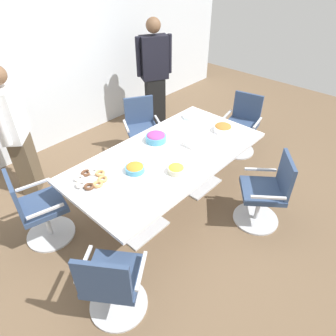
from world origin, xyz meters
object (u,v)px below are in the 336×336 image
at_px(conference_table, 168,163).
at_px(snack_bowl_pretzels, 223,128).
at_px(snack_bowl_chips_yellow, 176,169).
at_px(snack_bowl_candy_mix, 156,137).
at_px(donut_platter, 91,179).
at_px(office_chair_0, 241,127).
at_px(office_chair_3, 113,285).
at_px(plate_stack, 191,116).
at_px(person_standing_1, 155,73).
at_px(office_chair_1, 142,132).
at_px(office_chair_2, 38,211).
at_px(snack_bowl_chips_orange, 135,168).
at_px(office_chair_4, 266,195).
at_px(napkin_pile, 192,143).
at_px(person_standing_0, 16,132).

relative_size(conference_table, snack_bowl_pretzels, 9.95).
bearing_deg(snack_bowl_chips_yellow, snack_bowl_pretzels, 6.98).
height_order(snack_bowl_candy_mix, snack_bowl_chips_yellow, snack_bowl_candy_mix).
distance_m(snack_bowl_pretzels, donut_platter, 1.82).
height_order(office_chair_0, office_chair_3, same).
height_order(office_chair_3, plate_stack, office_chair_3).
xyz_separation_m(person_standing_1, snack_bowl_candy_mix, (-1.30, -1.30, -0.15)).
bearing_deg(plate_stack, office_chair_1, 117.28).
bearing_deg(conference_table, plate_stack, 23.18).
relative_size(office_chair_1, office_chair_2, 1.00).
xyz_separation_m(office_chair_2, snack_bowl_chips_orange, (0.90, -0.60, 0.39)).
relative_size(conference_table, donut_platter, 6.80).
height_order(snack_bowl_candy_mix, snack_bowl_chips_orange, snack_bowl_candy_mix).
xyz_separation_m(office_chair_3, plate_stack, (2.28, 1.02, 0.37)).
distance_m(office_chair_1, office_chair_3, 2.57).
relative_size(office_chair_0, snack_bowl_candy_mix, 3.57).
height_order(office_chair_1, snack_bowl_pretzels, office_chair_1).
height_order(office_chair_0, snack_bowl_pretzels, office_chair_0).
relative_size(person_standing_1, snack_bowl_pretzels, 7.57).
distance_m(office_chair_1, snack_bowl_candy_mix, 0.94).
distance_m(person_standing_1, snack_bowl_chips_orange, 2.46).
distance_m(office_chair_2, donut_platter, 0.72).
xyz_separation_m(office_chair_0, donut_platter, (-2.60, 0.25, 0.37)).
relative_size(conference_table, office_chair_1, 2.64).
xyz_separation_m(office_chair_1, snack_bowl_pretzels, (0.32, -1.21, 0.39)).
bearing_deg(person_standing_1, office_chair_3, 66.63).
bearing_deg(snack_bowl_candy_mix, office_chair_2, 167.48).
bearing_deg(snack_bowl_candy_mix, office_chair_4, -73.04).
bearing_deg(donut_platter, office_chair_1, 28.56).
bearing_deg(donut_platter, office_chair_2, 141.41).
bearing_deg(napkin_pile, snack_bowl_candy_mix, 118.78).
bearing_deg(office_chair_2, office_chair_3, 13.25).
height_order(person_standing_0, donut_platter, person_standing_0).
bearing_deg(snack_bowl_pretzels, office_chair_0, 11.28).
distance_m(office_chair_0, office_chair_3, 3.16).
bearing_deg(donut_platter, napkin_pile, -15.46).
height_order(person_standing_1, napkin_pile, person_standing_1).
bearing_deg(conference_table, office_chair_3, -155.28).
distance_m(conference_table, office_chair_4, 1.19).
bearing_deg(office_chair_1, plate_stack, 147.48).
xyz_separation_m(person_standing_0, snack_bowl_pretzels, (1.91, -1.73, -0.08)).
bearing_deg(person_standing_0, snack_bowl_candy_mix, 84.04).
bearing_deg(snack_bowl_chips_yellow, office_chair_4, -46.02).
bearing_deg(office_chair_0, plate_stack, 53.09).
bearing_deg(snack_bowl_pretzels, snack_bowl_candy_mix, 148.21).
xyz_separation_m(office_chair_1, plate_stack, (0.34, -0.66, 0.37)).
distance_m(conference_table, snack_bowl_chips_yellow, 0.39).
bearing_deg(office_chair_2, snack_bowl_chips_yellow, 65.46).
bearing_deg(office_chair_0, snack_bowl_chips_orange, 77.23).
height_order(office_chair_4, snack_bowl_chips_orange, office_chair_4).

